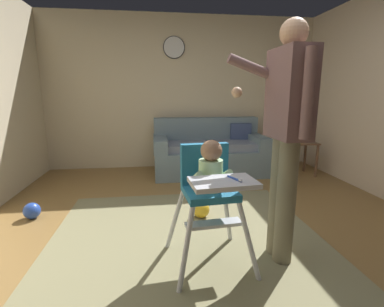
# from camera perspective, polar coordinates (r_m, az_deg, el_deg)

# --- Properties ---
(ground) EXTENTS (6.07, 6.89, 0.10)m
(ground) POSITION_cam_1_polar(r_m,az_deg,el_deg) (2.59, 4.34, -18.27)
(ground) COLOR olive
(wall_far) EXTENTS (5.27, 0.06, 2.50)m
(wall_far) POSITION_cam_1_polar(r_m,az_deg,el_deg) (4.88, -1.98, 12.05)
(wall_far) COLOR beige
(wall_far) RESTS_ON ground
(area_rug) EXTENTS (2.38, 2.65, 0.01)m
(area_rug) POSITION_cam_1_polar(r_m,az_deg,el_deg) (2.43, -0.51, -19.10)
(area_rug) COLOR #84805B
(area_rug) RESTS_ON ground
(couch) EXTENTS (1.73, 0.86, 0.86)m
(couch) POSITION_cam_1_polar(r_m,az_deg,el_deg) (4.52, 3.46, 0.28)
(couch) COLOR slate
(couch) RESTS_ON ground
(high_chair) EXTENTS (0.66, 0.77, 0.95)m
(high_chair) POSITION_cam_1_polar(r_m,az_deg,el_deg) (2.03, 3.63, -5.43)
(high_chair) COLOR silver
(high_chair) RESTS_ON ground
(adult_standing) EXTENTS (0.51, 0.49, 1.75)m
(adult_standing) POSITION_cam_1_polar(r_m,az_deg,el_deg) (2.14, 18.49, 4.35)
(adult_standing) COLOR #726A52
(adult_standing) RESTS_ON ground
(toy_ball) EXTENTS (0.17, 0.17, 0.17)m
(toy_ball) POSITION_cam_1_polar(r_m,az_deg,el_deg) (2.97, 1.87, -11.19)
(toy_ball) COLOR gold
(toy_ball) RESTS_ON ground
(toy_ball_second) EXTENTS (0.17, 0.17, 0.17)m
(toy_ball_second) POSITION_cam_1_polar(r_m,az_deg,el_deg) (3.37, -29.58, -10.01)
(toy_ball_second) COLOR #284CB7
(toy_ball_second) RESTS_ON ground
(side_table) EXTENTS (0.40, 0.40, 0.52)m
(side_table) POSITION_cam_1_polar(r_m,az_deg,el_deg) (4.69, 21.13, 0.51)
(side_table) COLOR brown
(side_table) RESTS_ON ground
(sippy_cup) EXTENTS (0.07, 0.07, 0.10)m
(sippy_cup) POSITION_cam_1_polar(r_m,az_deg,el_deg) (4.65, 21.07, 2.80)
(sippy_cup) COLOR gold
(sippy_cup) RESTS_ON side_table
(wall_clock) EXTENTS (0.35, 0.04, 0.35)m
(wall_clock) POSITION_cam_1_polar(r_m,az_deg,el_deg) (4.88, -3.66, 20.57)
(wall_clock) COLOR white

